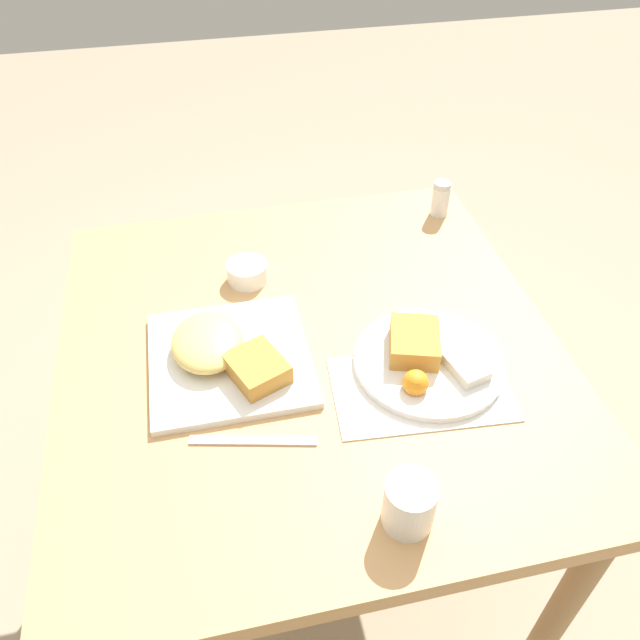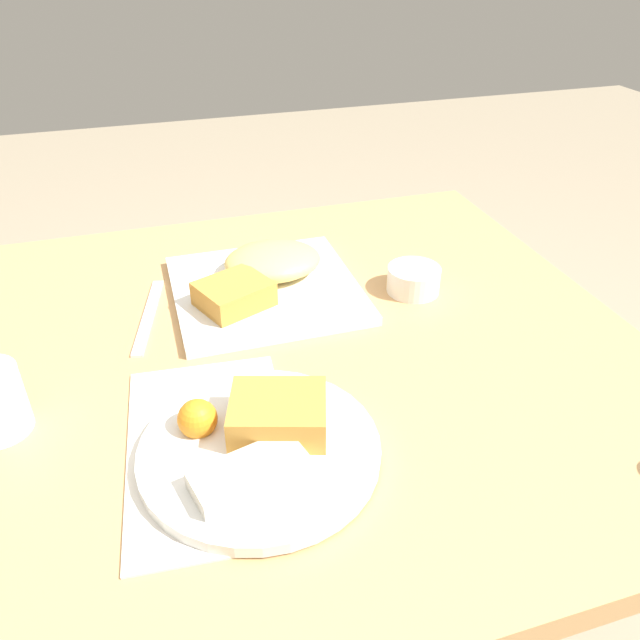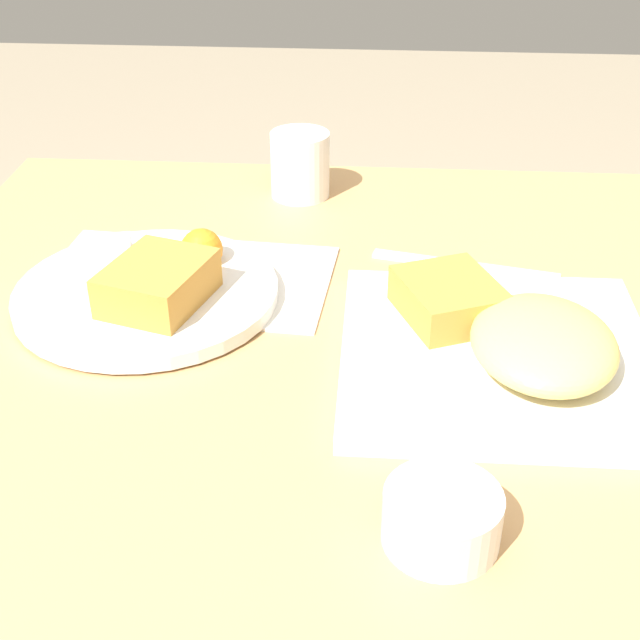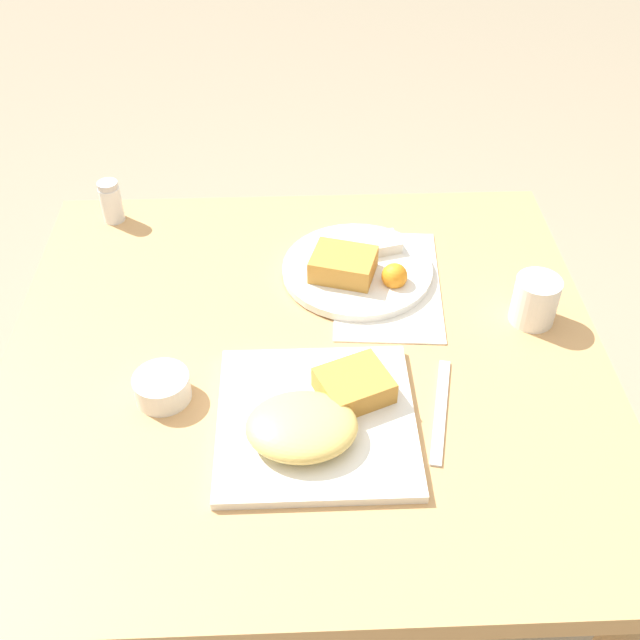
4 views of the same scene
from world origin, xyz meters
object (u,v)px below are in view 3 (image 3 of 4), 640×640
Objects in this scene: plate_square_near at (507,343)px; sauce_ramekin at (442,517)px; plate_oval_far at (149,286)px; coffee_mug at (300,165)px; butter_knife at (464,266)px.

plate_square_near is 3.40× the size of sauce_ramekin.
plate_square_near is 0.23m from sauce_ramekin.
plate_square_near is at bearing -17.04° from sauce_ramekin.
plate_square_near reaches higher than sauce_ramekin.
coffee_mug is (0.27, -0.12, 0.02)m from plate_oval_far.
sauce_ramekin is 0.41× the size of butter_knife.
plate_square_near is at bearing -103.61° from plate_oval_far.
plate_oval_far is at bearing 76.39° from plate_square_near.
plate_square_near is 0.18m from butter_knife.
butter_knife is at bearing -6.24° from sauce_ramekin.
plate_square_near is 1.40× the size of butter_knife.
sauce_ramekin is 0.40m from butter_knife.
sauce_ramekin is 0.59m from coffee_mug.
butter_knife is (0.10, -0.32, -0.02)m from plate_oval_far.
coffee_mug is at bearing -24.48° from plate_oval_far.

